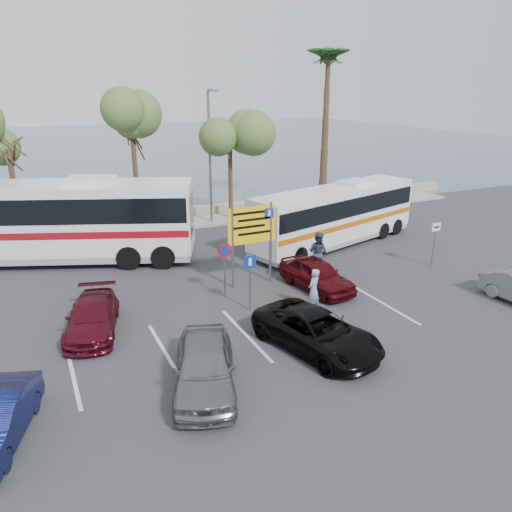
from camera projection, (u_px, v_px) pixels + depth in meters
name	position (u px, v px, depth m)	size (l,w,h in m)	color
ground	(264.00, 317.00, 18.91)	(120.00, 120.00, 0.00)	#303032
kerb_strip	(164.00, 226.00, 30.86)	(44.00, 2.40, 0.15)	gray
seawall	(156.00, 215.00, 32.50)	(48.00, 0.80, 0.60)	gray
sea	(76.00, 148.00, 70.23)	(140.00, 140.00, 0.00)	#405267
tree_left	(6.00, 133.00, 25.70)	(3.20, 3.20, 7.20)	#382619
tree_mid	(131.00, 117.00, 28.12)	(3.20, 3.20, 8.00)	#382619
tree_right	(230.00, 122.00, 30.71)	(3.20, 3.20, 7.40)	#382619
palm_tree	(328.00, 60.00, 32.35)	(4.80, 4.80, 11.20)	#382619
street_lamp_right	(210.00, 150.00, 30.20)	(0.45, 1.15, 8.01)	slate
direction_sign	(252.00, 231.00, 21.26)	(2.20, 0.12, 3.60)	slate
sign_no_stop	(225.00, 261.00, 20.20)	(0.60, 0.08, 2.35)	slate
sign_parking	(250.00, 275.00, 19.03)	(0.50, 0.07, 2.25)	slate
sign_taxi	(435.00, 239.00, 23.69)	(0.50, 0.07, 2.20)	slate
lane_markings	(247.00, 334.00, 17.59)	(12.02, 4.20, 0.01)	silver
coach_bus_left	(53.00, 224.00, 24.22)	(13.56, 7.66, 4.20)	white
coach_bus_right	(335.00, 217.00, 27.00)	(11.03, 5.15, 3.37)	white
car_silver_a	(205.00, 366.00, 14.22)	(1.72, 4.27, 1.45)	slate
car_maroon	(92.00, 317.00, 17.57)	(1.65, 4.05, 1.18)	#550E1B
car_red	(317.00, 274.00, 21.29)	(1.58, 3.92, 1.33)	#4D0B10
suv_black	(317.00, 332.00, 16.38)	(2.17, 4.70, 1.31)	black
pedestrian_near	(314.00, 290.00, 19.19)	(0.62, 0.41, 1.71)	#7F9BB8
pedestrian_far	(318.00, 253.00, 23.05)	(0.96, 0.75, 1.98)	#31364A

